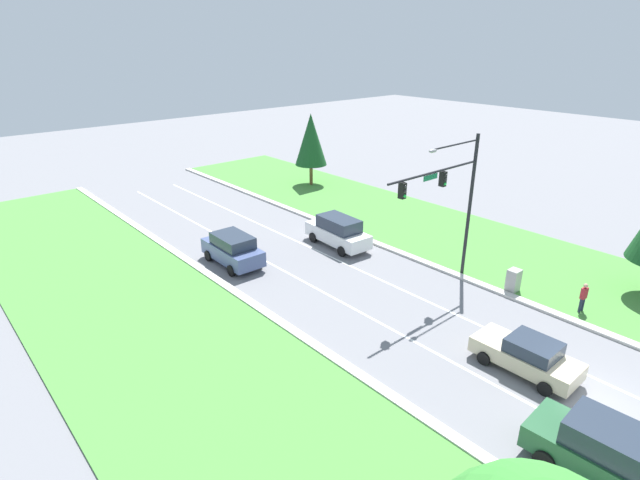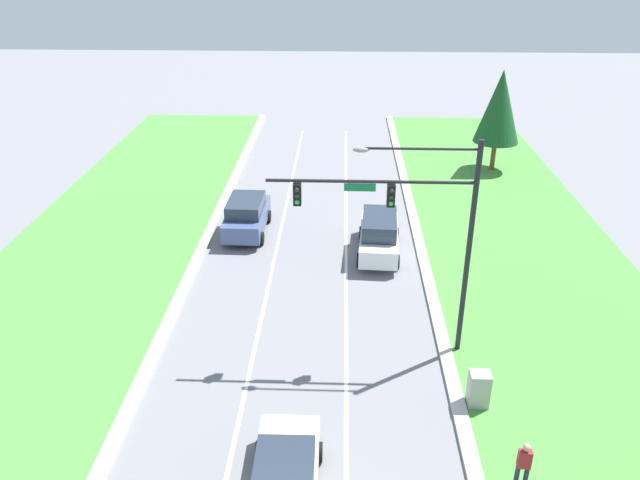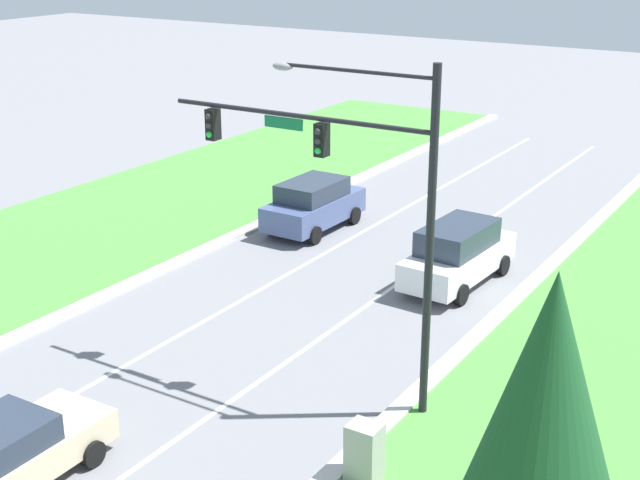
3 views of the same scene
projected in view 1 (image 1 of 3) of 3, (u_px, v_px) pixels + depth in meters
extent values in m
plane|color=slate|center=(599.00, 409.00, 19.41)|extent=(160.00, 160.00, 0.00)
cube|color=white|center=(579.00, 431.00, 18.31)|extent=(0.14, 81.00, 0.01)
cube|color=white|center=(617.00, 389.00, 20.50)|extent=(0.14, 81.00, 0.01)
cylinder|color=black|center=(470.00, 208.00, 28.82)|extent=(0.20, 0.20, 8.52)
cylinder|color=black|center=(435.00, 172.00, 25.58)|extent=(7.26, 0.12, 0.12)
cube|color=#147042|center=(430.00, 177.00, 25.44)|extent=(1.10, 0.04, 0.28)
cylinder|color=black|center=(456.00, 145.00, 26.12)|extent=(3.99, 0.09, 0.09)
ellipsoid|color=gray|center=(433.00, 151.00, 24.92)|extent=(0.56, 0.28, 0.20)
cube|color=black|center=(443.00, 179.00, 26.21)|extent=(0.28, 0.32, 0.80)
sphere|color=#2D2D2D|center=(446.00, 175.00, 26.00)|extent=(0.16, 0.16, 0.16)
sphere|color=#2D2D2D|center=(446.00, 180.00, 26.09)|extent=(0.16, 0.16, 0.16)
sphere|color=#23D647|center=(445.00, 184.00, 26.18)|extent=(0.16, 0.16, 0.16)
cube|color=black|center=(402.00, 191.00, 24.22)|extent=(0.28, 0.32, 0.80)
sphere|color=#2D2D2D|center=(405.00, 187.00, 24.01)|extent=(0.16, 0.16, 0.16)
sphere|color=#2D2D2D|center=(405.00, 191.00, 24.10)|extent=(0.16, 0.16, 0.16)
sphere|color=#23D647|center=(405.00, 196.00, 24.19)|extent=(0.16, 0.16, 0.16)
cube|color=#235633|center=(609.00, 461.00, 16.00)|extent=(2.32, 5.18, 0.86)
cube|color=#283342|center=(620.00, 443.00, 15.60)|extent=(2.02, 3.14, 0.83)
cylinder|color=black|center=(569.00, 429.00, 17.87)|extent=(0.28, 0.75, 0.74)
cylinder|color=black|center=(545.00, 460.00, 16.56)|extent=(0.28, 0.75, 0.74)
cube|color=white|center=(338.00, 235.00, 34.24)|extent=(2.16, 5.15, 0.91)
cube|color=#283342|center=(339.00, 223.00, 33.81)|extent=(1.86, 3.12, 0.83)
cylinder|color=black|center=(333.00, 231.00, 36.07)|extent=(0.28, 0.71, 0.69)
cylinder|color=black|center=(313.00, 237.00, 35.03)|extent=(0.28, 0.71, 0.69)
cylinder|color=black|center=(363.00, 245.00, 33.78)|extent=(0.28, 0.71, 0.69)
cylinder|color=black|center=(342.00, 251.00, 32.74)|extent=(0.28, 0.71, 0.69)
cube|color=beige|center=(525.00, 357.00, 21.41)|extent=(1.90, 4.46, 0.70)
cube|color=#283342|center=(534.00, 347.00, 20.98)|extent=(1.69, 2.02, 0.59)
cylinder|color=black|center=(505.00, 343.00, 23.06)|extent=(0.25, 0.61, 0.61)
cylinder|color=black|center=(484.00, 358.00, 21.94)|extent=(0.25, 0.61, 0.61)
cylinder|color=black|center=(565.00, 370.00, 21.15)|extent=(0.25, 0.61, 0.61)
cylinder|color=black|center=(545.00, 389.00, 20.04)|extent=(0.25, 0.61, 0.61)
cube|color=#475684|center=(233.00, 252.00, 31.47)|extent=(2.07, 4.65, 0.94)
cube|color=#283342|center=(233.00, 240.00, 31.07)|extent=(1.84, 2.80, 0.71)
cylinder|color=black|center=(235.00, 248.00, 33.24)|extent=(0.25, 0.70, 0.69)
cylinder|color=black|center=(208.00, 256.00, 32.08)|extent=(0.25, 0.70, 0.69)
cylinder|color=black|center=(258.00, 262.00, 31.21)|extent=(0.25, 0.70, 0.69)
cylinder|color=black|center=(231.00, 271.00, 30.05)|extent=(0.25, 0.70, 0.69)
cube|color=#9E9E99|center=(513.00, 281.00, 28.03)|extent=(0.70, 0.60, 1.37)
cylinder|color=#232842|center=(580.00, 306.00, 25.94)|extent=(0.14, 0.14, 0.84)
cylinder|color=#232842|center=(583.00, 305.00, 26.08)|extent=(0.14, 0.14, 0.84)
cube|color=maroon|center=(584.00, 293.00, 25.74)|extent=(0.40, 0.25, 0.60)
sphere|color=tan|center=(586.00, 286.00, 25.57)|extent=(0.22, 0.22, 0.22)
cylinder|color=brown|center=(311.00, 175.00, 48.22)|extent=(0.32, 0.32, 2.04)
cone|color=#194C23|center=(311.00, 139.00, 46.92)|extent=(3.01, 3.01, 4.82)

